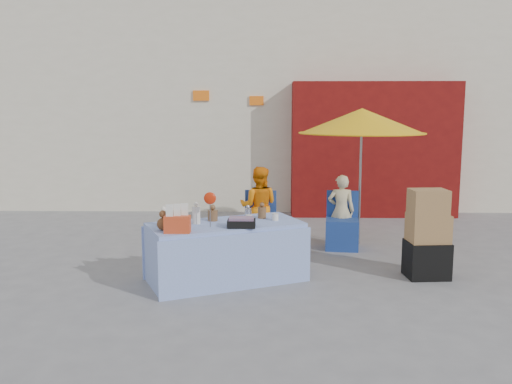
{
  "coord_description": "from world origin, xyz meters",
  "views": [
    {
      "loc": [
        0.13,
        -6.4,
        2.06
      ],
      "look_at": [
        -0.03,
        0.6,
        1.0
      ],
      "focal_mm": 38.0,
      "sensor_mm": 36.0,
      "label": 1
    }
  ],
  "objects_px": {
    "vendor_orange": "(259,207)",
    "vendor_beige": "(341,211)",
    "market_table": "(225,251)",
    "chair_left": "(259,231)",
    "box_stack": "(427,237)",
    "chair_right": "(342,232)",
    "umbrella": "(362,122)"
  },
  "relations": [
    {
      "from": "chair_left",
      "to": "chair_right",
      "type": "bearing_deg",
      "value": 7.09
    },
    {
      "from": "vendor_orange",
      "to": "chair_left",
      "type": "bearing_deg",
      "value": 97.92
    },
    {
      "from": "chair_right",
      "to": "vendor_orange",
      "type": "xyz_separation_m",
      "value": [
        -1.25,
        0.13,
        0.35
      ]
    },
    {
      "from": "vendor_orange",
      "to": "vendor_beige",
      "type": "relative_size",
      "value": 1.11
    },
    {
      "from": "chair_right",
      "to": "umbrella",
      "type": "bearing_deg",
      "value": 50.74
    },
    {
      "from": "vendor_orange",
      "to": "market_table",
      "type": "bearing_deg",
      "value": 84.67
    },
    {
      "from": "market_table",
      "to": "vendor_orange",
      "type": "bearing_deg",
      "value": 53.19
    },
    {
      "from": "market_table",
      "to": "vendor_orange",
      "type": "relative_size",
      "value": 1.68
    },
    {
      "from": "chair_left",
      "to": "box_stack",
      "type": "distance_m",
      "value": 2.55
    },
    {
      "from": "chair_left",
      "to": "vendor_beige",
      "type": "bearing_deg",
      "value": 13.23
    },
    {
      "from": "market_table",
      "to": "chair_right",
      "type": "distance_m",
      "value": 2.29
    },
    {
      "from": "market_table",
      "to": "umbrella",
      "type": "distance_m",
      "value": 3.1
    },
    {
      "from": "chair_right",
      "to": "umbrella",
      "type": "xyz_separation_m",
      "value": [
        0.3,
        0.28,
        1.64
      ]
    },
    {
      "from": "vendor_orange",
      "to": "box_stack",
      "type": "height_order",
      "value": "vendor_orange"
    },
    {
      "from": "market_table",
      "to": "umbrella",
      "type": "height_order",
      "value": "umbrella"
    },
    {
      "from": "market_table",
      "to": "chair_left",
      "type": "relative_size",
      "value": 2.41
    },
    {
      "from": "vendor_beige",
      "to": "box_stack",
      "type": "distance_m",
      "value": 1.77
    },
    {
      "from": "vendor_orange",
      "to": "box_stack",
      "type": "xyz_separation_m",
      "value": [
        2.11,
        -1.55,
        -0.1
      ]
    },
    {
      "from": "chair_right",
      "to": "vendor_beige",
      "type": "relative_size",
      "value": 0.77
    },
    {
      "from": "chair_right",
      "to": "chair_left",
      "type": "bearing_deg",
      "value": -172.91
    },
    {
      "from": "vendor_beige",
      "to": "chair_left",
      "type": "bearing_deg",
      "value": 13.23
    },
    {
      "from": "chair_left",
      "to": "chair_right",
      "type": "distance_m",
      "value": 1.25
    },
    {
      "from": "box_stack",
      "to": "chair_right",
      "type": "bearing_deg",
      "value": 121.14
    },
    {
      "from": "vendor_beige",
      "to": "umbrella",
      "type": "distance_m",
      "value": 1.38
    },
    {
      "from": "chair_left",
      "to": "umbrella",
      "type": "distance_m",
      "value": 2.27
    },
    {
      "from": "chair_right",
      "to": "vendor_orange",
      "type": "height_order",
      "value": "vendor_orange"
    },
    {
      "from": "chair_right",
      "to": "box_stack",
      "type": "distance_m",
      "value": 1.67
    },
    {
      "from": "chair_right",
      "to": "vendor_beige",
      "type": "distance_m",
      "value": 0.32
    },
    {
      "from": "chair_left",
      "to": "chair_right",
      "type": "xyz_separation_m",
      "value": [
        1.25,
        0.0,
        0.0
      ]
    },
    {
      "from": "umbrella",
      "to": "chair_right",
      "type": "bearing_deg",
      "value": -136.35
    },
    {
      "from": "vendor_orange",
      "to": "vendor_beige",
      "type": "distance_m",
      "value": 1.25
    },
    {
      "from": "vendor_beige",
      "to": "umbrella",
      "type": "xyz_separation_m",
      "value": [
        0.3,
        0.15,
        1.34
      ]
    }
  ]
}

